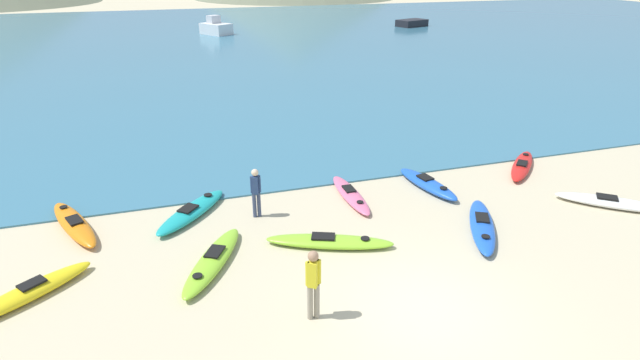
% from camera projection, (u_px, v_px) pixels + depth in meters
% --- Properties ---
extents(ground_plane, '(400.00, 400.00, 0.00)m').
position_uv_depth(ground_plane, '(429.00, 311.00, 11.41)').
color(ground_plane, '#C6B793').
extents(bay_water, '(160.00, 70.00, 0.06)m').
position_uv_depth(bay_water, '(215.00, 41.00, 48.17)').
color(bay_water, teal).
rests_on(bay_water, ground_plane).
extents(kayak_on_sand_0, '(1.22, 3.06, 0.38)m').
position_uv_depth(kayak_on_sand_0, '(427.00, 184.00, 17.43)').
color(kayak_on_sand_0, blue).
rests_on(kayak_on_sand_0, ground_plane).
extents(kayak_on_sand_1, '(3.59, 1.99, 0.33)m').
position_uv_depth(kayak_on_sand_1, '(330.00, 242.00, 13.93)').
color(kayak_on_sand_1, '#8CCC2D').
rests_on(kayak_on_sand_1, ground_plane).
extents(kayak_on_sand_2, '(1.94, 3.45, 0.40)m').
position_uv_depth(kayak_on_sand_2, '(74.00, 224.00, 14.78)').
color(kayak_on_sand_2, orange).
rests_on(kayak_on_sand_2, ground_plane).
extents(kayak_on_sand_3, '(2.81, 2.80, 0.34)m').
position_uv_depth(kayak_on_sand_3, '(522.00, 166.00, 19.01)').
color(kayak_on_sand_3, red).
rests_on(kayak_on_sand_3, ground_plane).
extents(kayak_on_sand_4, '(3.11, 2.73, 0.34)m').
position_uv_depth(kayak_on_sand_4, '(612.00, 202.00, 16.15)').
color(kayak_on_sand_4, white).
rests_on(kayak_on_sand_4, ground_plane).
extents(kayak_on_sand_5, '(0.63, 3.14, 0.30)m').
position_uv_depth(kayak_on_sand_5, '(350.00, 194.00, 16.74)').
color(kayak_on_sand_5, '#E5668C').
rests_on(kayak_on_sand_5, ground_plane).
extents(kayak_on_sand_6, '(2.97, 2.44, 0.38)m').
position_uv_depth(kayak_on_sand_6, '(27.00, 293.00, 11.73)').
color(kayak_on_sand_6, yellow).
rests_on(kayak_on_sand_6, ground_plane).
extents(kayak_on_sand_7, '(2.68, 2.99, 0.38)m').
position_uv_depth(kayak_on_sand_7, '(192.00, 211.00, 15.53)').
color(kayak_on_sand_7, teal).
rests_on(kayak_on_sand_7, ground_plane).
extents(kayak_on_sand_8, '(2.25, 3.29, 0.37)m').
position_uv_depth(kayak_on_sand_8, '(482.00, 226.00, 14.71)').
color(kayak_on_sand_8, blue).
rests_on(kayak_on_sand_8, ground_plane).
extents(kayak_on_sand_9, '(2.24, 3.29, 0.35)m').
position_uv_depth(kayak_on_sand_9, '(213.00, 261.00, 13.03)').
color(kayak_on_sand_9, '#8CCC2D').
rests_on(kayak_on_sand_9, ground_plane).
extents(person_near_foreground, '(0.35, 0.31, 1.74)m').
position_uv_depth(person_near_foreground, '(313.00, 281.00, 10.79)').
color(person_near_foreground, gray).
rests_on(person_near_foreground, ground_plane).
extents(person_near_waterline, '(0.32, 0.27, 1.60)m').
position_uv_depth(person_near_waterline, '(256.00, 190.00, 15.21)').
color(person_near_waterline, '#384260').
rests_on(person_near_waterline, ground_plane).
extents(moored_boat_2, '(3.94, 3.10, 0.76)m').
position_uv_depth(moored_boat_2, '(412.00, 23.00, 58.36)').
color(moored_boat_2, black).
rests_on(moored_boat_2, bay_water).
extents(moored_boat_3, '(3.37, 3.71, 1.88)m').
position_uv_depth(moored_boat_3, '(216.00, 28.00, 52.16)').
color(moored_boat_3, white).
rests_on(moored_boat_3, bay_water).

